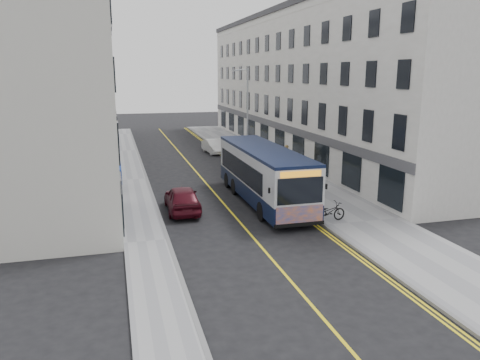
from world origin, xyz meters
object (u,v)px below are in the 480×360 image
city_bus (263,173)px  streetlamp (247,115)px  pedestrian_near (287,157)px  bicycle (329,212)px  car_white (214,146)px  car_maroon (182,199)px  pedestrian_far (277,158)px

city_bus → streetlamp: bearing=79.8°
streetlamp → pedestrian_near: bearing=-20.9°
city_bus → bicycle: 5.35m
car_white → streetlamp: bearing=-88.9°
pedestrian_near → car_maroon: (-9.84, -9.44, -0.32)m
city_bus → bicycle: city_bus is taller
streetlamp → pedestrian_near: size_ratio=4.21×
streetlamp → pedestrian_far: (2.25, -1.04, -3.41)m
bicycle → pedestrian_near: pedestrian_near is taller
pedestrian_far → car_maroon: size_ratio=0.39×
streetlamp → car_maroon: size_ratio=1.81×
streetlamp → car_maroon: streetlamp is taller
streetlamp → car_maroon: (-6.80, -10.60, -3.63)m
bicycle → car_maroon: car_maroon is taller
city_bus → car_white: bearing=87.4°
city_bus → bicycle: size_ratio=5.92×
city_bus → car_maroon: size_ratio=2.61×
streetlamp → bicycle: size_ratio=4.12×
bicycle → pedestrian_far: (2.02, 13.74, 0.34)m
streetlamp → car_white: size_ratio=1.99×
city_bus → bicycle: (2.02, -4.80, -1.20)m
pedestrian_far → car_maroon: 13.16m
pedestrian_near → streetlamp: bearing=176.1°
pedestrian_near → car_maroon: size_ratio=0.43×
bicycle → city_bus: bearing=14.2°
streetlamp → pedestrian_near: (3.05, -1.16, -3.31)m
streetlamp → car_white: bearing=96.7°
pedestrian_far → car_white: size_ratio=0.42×
streetlamp → bicycle: bearing=-89.1°
streetlamp → bicycle: (0.23, -14.78, -3.75)m
car_maroon → bicycle: bearing=150.5°
car_white → city_bus: bearing=-98.2°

